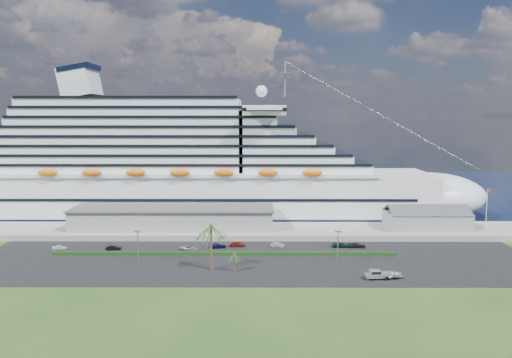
{
  "coord_description": "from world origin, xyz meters",
  "views": [
    {
      "loc": [
        0.92,
        -108.58,
        35.75
      ],
      "look_at": [
        0.28,
        30.0,
        18.09
      ],
      "focal_mm": 35.0,
      "sensor_mm": 36.0,
      "label": 1
    }
  ],
  "objects_px": {
    "cruise_ship": "(194,171)",
    "parked_car_3": "(218,246)",
    "boat_trailer": "(393,274)",
    "pickup_truck": "(378,274)"
  },
  "relations": [
    {
      "from": "parked_car_3",
      "to": "pickup_truck",
      "type": "relative_size",
      "value": 0.77
    },
    {
      "from": "pickup_truck",
      "to": "parked_car_3",
      "type": "bearing_deg",
      "value": 145.37
    },
    {
      "from": "boat_trailer",
      "to": "pickup_truck",
      "type": "bearing_deg",
      "value": -173.67
    },
    {
      "from": "cruise_ship",
      "to": "pickup_truck",
      "type": "bearing_deg",
      "value": -53.9
    },
    {
      "from": "parked_car_3",
      "to": "pickup_truck",
      "type": "xyz_separation_m",
      "value": [
        37.18,
        -25.68,
        0.44
      ]
    },
    {
      "from": "parked_car_3",
      "to": "cruise_ship",
      "type": "bearing_deg",
      "value": 4.08
    },
    {
      "from": "cruise_ship",
      "to": "boat_trailer",
      "type": "height_order",
      "value": "cruise_ship"
    },
    {
      "from": "parked_car_3",
      "to": "pickup_truck",
      "type": "bearing_deg",
      "value": -136.17
    },
    {
      "from": "cruise_ship",
      "to": "pickup_truck",
      "type": "relative_size",
      "value": 32.76
    },
    {
      "from": "cruise_ship",
      "to": "parked_car_3",
      "type": "height_order",
      "value": "cruise_ship"
    }
  ]
}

